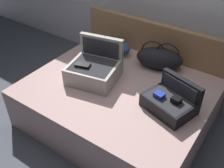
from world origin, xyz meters
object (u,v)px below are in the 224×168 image
Objects in this scene: hard_case_large at (94,69)px; pillow_near_headboard at (112,46)px; duffel_bag at (159,58)px; bed at (118,103)px; hard_case_medium at (170,101)px.

hard_case_large is 1.23× the size of pillow_near_headboard.
duffel_bag is 0.65m from pillow_near_headboard.
bed is at bearing -108.28° from duffel_bag.
hard_case_large reaches higher than bed.
hard_case_large is 1.10× the size of hard_case_medium.
pillow_near_headboard is at bearing 129.71° from bed.
pillow_near_headboard is (-0.16, 0.58, -0.03)m from hard_case_large.
duffel_bag reaches higher than hard_case_medium.
bed is at bearing -165.55° from hard_case_medium.
hard_case_medium is 1.11× the size of pillow_near_headboard.
hard_case_large reaches higher than hard_case_medium.
pillow_near_headboard reaches higher than bed.
bed is at bearing -50.29° from pillow_near_headboard.
hard_case_large is at bearing -74.66° from pillow_near_headboard.
bed is at bearing -5.61° from hard_case_large.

